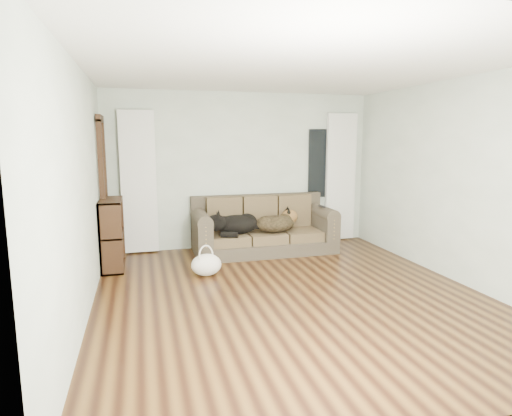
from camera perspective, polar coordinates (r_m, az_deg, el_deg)
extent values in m
plane|color=black|center=(5.21, 4.64, -11.47)|extent=(5.00, 5.00, 0.00)
plane|color=white|center=(4.93, 5.06, 18.10)|extent=(5.00, 5.00, 0.00)
cube|color=silver|center=(7.29, -1.90, 5.01)|extent=(4.50, 0.04, 2.60)
cube|color=silver|center=(4.64, -22.27, 1.88)|extent=(0.04, 5.00, 2.60)
cube|color=silver|center=(6.05, 25.35, 3.25)|extent=(0.04, 5.00, 2.60)
cube|color=white|center=(7.03, -15.38, 3.30)|extent=(0.55, 0.08, 2.25)
cube|color=white|center=(7.84, 11.19, 4.04)|extent=(0.55, 0.08, 2.25)
cube|color=black|center=(7.72, 8.74, 5.89)|extent=(0.50, 0.03, 1.20)
cube|color=black|center=(6.69, -19.62, 1.95)|extent=(0.07, 0.60, 2.10)
cube|color=#332B22|center=(6.96, 1.08, -2.25)|extent=(2.27, 0.98, 0.93)
ellipsoid|color=black|center=(6.76, -2.90, -2.35)|extent=(0.75, 0.54, 0.30)
ellipsoid|color=black|center=(6.91, 2.78, -2.01)|extent=(0.75, 0.58, 0.30)
cube|color=black|center=(7.13, 8.76, 0.20)|extent=(0.05, 0.17, 0.02)
ellipsoid|color=white|center=(5.87, -6.64, -7.44)|extent=(0.50, 0.44, 0.30)
cube|color=black|center=(6.43, -18.61, -3.25)|extent=(0.33, 0.81, 0.99)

